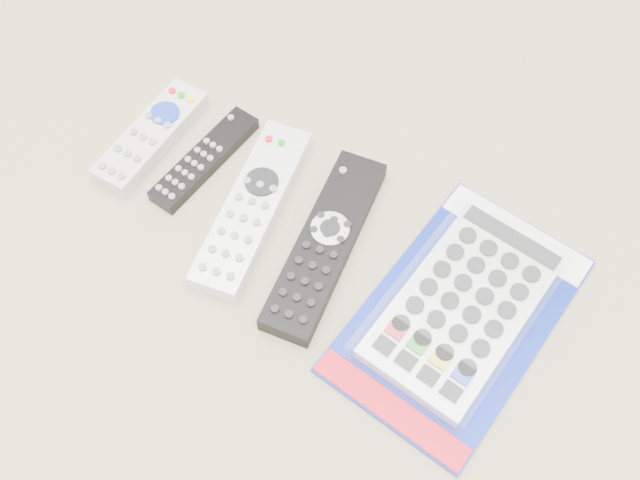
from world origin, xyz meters
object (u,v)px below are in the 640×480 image
at_px(remote_large_black, 325,244).
at_px(jumbo_remote_packaged, 463,306).
at_px(remote_slim_black, 204,159).
at_px(remote_small_grey, 151,136).
at_px(remote_silver_dvd, 253,207).

bearing_deg(remote_large_black, jumbo_remote_packaged, -5.68).
distance_m(remote_slim_black, remote_large_black, 0.19).
relative_size(remote_small_grey, remote_large_black, 0.71).
xyz_separation_m(remote_small_grey, remote_large_black, (0.26, -0.04, 0.00)).
distance_m(remote_small_grey, remote_large_black, 0.26).
xyz_separation_m(remote_slim_black, remote_silver_dvd, (0.09, -0.03, 0.00)).
distance_m(remote_small_grey, remote_silver_dvd, 0.16).
relative_size(remote_slim_black, remote_large_black, 0.68).
xyz_separation_m(remote_silver_dvd, remote_large_black, (0.10, -0.00, -0.00)).
bearing_deg(remote_silver_dvd, remote_slim_black, 151.35).
height_order(remote_large_black, jumbo_remote_packaged, jumbo_remote_packaged).
height_order(remote_small_grey, remote_slim_black, remote_small_grey).
distance_m(remote_silver_dvd, remote_large_black, 0.10).
bearing_deg(jumbo_remote_packaged, remote_silver_dvd, -171.78).
distance_m(remote_silver_dvd, jumbo_remote_packaged, 0.26).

